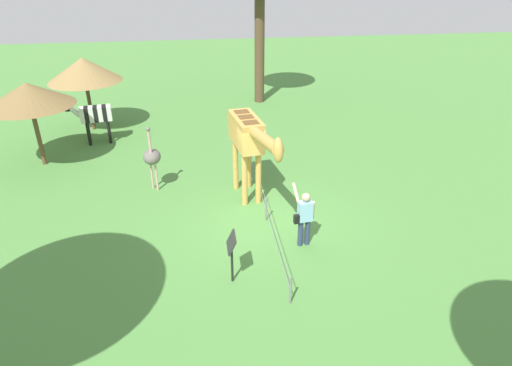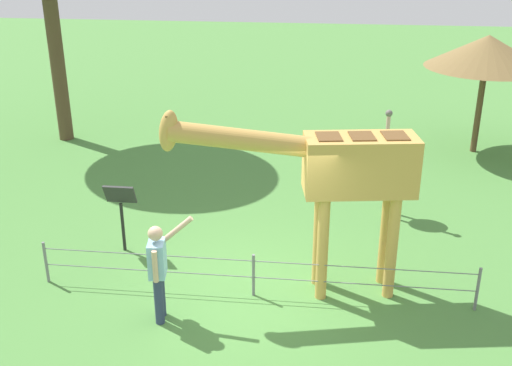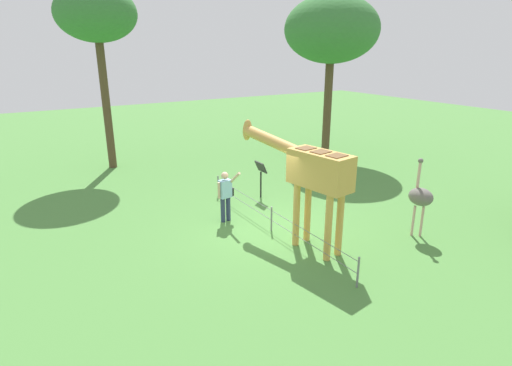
{
  "view_description": "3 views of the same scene",
  "coord_description": "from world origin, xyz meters",
  "px_view_note": "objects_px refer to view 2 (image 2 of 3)",
  "views": [
    {
      "loc": [
        10.96,
        -1.74,
        7.1
      ],
      "look_at": [
        -0.09,
        -0.22,
        1.22
      ],
      "focal_mm": 31.21,
      "sensor_mm": 36.0,
      "label": 1
    },
    {
      "loc": [
        -1.05,
        8.57,
        5.6
      ],
      "look_at": [
        -0.05,
        0.1,
        2.01
      ],
      "focal_mm": 43.29,
      "sensor_mm": 36.0,
      "label": 2
    },
    {
      "loc": [
        -9.21,
        6.16,
        5.12
      ],
      "look_at": [
        -0.67,
        1.0,
        1.82
      ],
      "focal_mm": 28.92,
      "sensor_mm": 36.0,
      "label": 3
    }
  ],
  "objects_px": {
    "shade_hut_far": "(487,52)",
    "info_sign": "(121,204)",
    "visitor": "(158,267)",
    "ostrich": "(392,162)",
    "giraffe": "(337,172)"
  },
  "relations": [
    {
      "from": "visitor",
      "to": "shade_hut_far",
      "type": "relative_size",
      "value": 0.54
    },
    {
      "from": "visitor",
      "to": "ostrich",
      "type": "distance_m",
      "value": 5.59
    },
    {
      "from": "visitor",
      "to": "info_sign",
      "type": "xyz_separation_m",
      "value": [
        1.24,
        -2.02,
        0.05
      ]
    },
    {
      "from": "ostrich",
      "to": "info_sign",
      "type": "xyz_separation_m",
      "value": [
        4.97,
        2.13,
        -0.23
      ]
    },
    {
      "from": "shade_hut_far",
      "to": "info_sign",
      "type": "bearing_deg",
      "value": 40.07
    },
    {
      "from": "visitor",
      "to": "info_sign",
      "type": "relative_size",
      "value": 1.26
    },
    {
      "from": "shade_hut_far",
      "to": "visitor",
      "type": "bearing_deg",
      "value": 53.01
    },
    {
      "from": "ostrich",
      "to": "shade_hut_far",
      "type": "xyz_separation_m",
      "value": [
        -2.57,
        -4.22,
        1.47
      ]
    },
    {
      "from": "shade_hut_far",
      "to": "giraffe",
      "type": "bearing_deg",
      "value": 62.78
    },
    {
      "from": "giraffe",
      "to": "ostrich",
      "type": "distance_m",
      "value": 3.37
    },
    {
      "from": "ostrich",
      "to": "info_sign",
      "type": "height_order",
      "value": "ostrich"
    },
    {
      "from": "visitor",
      "to": "shade_hut_far",
      "type": "bearing_deg",
      "value": -126.99
    },
    {
      "from": "shade_hut_far",
      "to": "ostrich",
      "type": "bearing_deg",
      "value": 58.64
    },
    {
      "from": "giraffe",
      "to": "info_sign",
      "type": "distance_m",
      "value": 4.09
    },
    {
      "from": "shade_hut_far",
      "to": "info_sign",
      "type": "distance_m",
      "value": 10.0
    }
  ]
}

